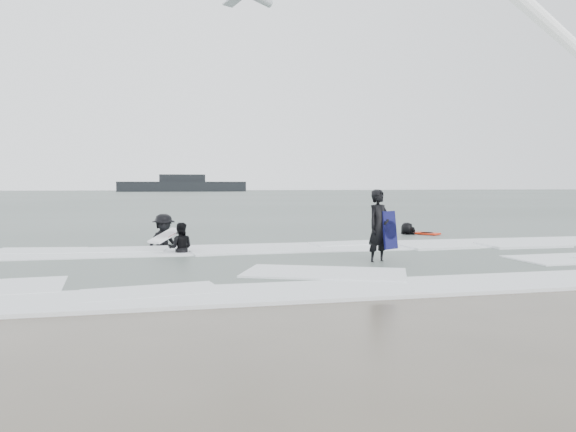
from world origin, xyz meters
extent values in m
plane|color=brown|center=(0.00, 0.00, 0.00)|extent=(320.00, 320.00, 0.00)
plane|color=#47544C|center=(0.00, 80.00, 0.06)|extent=(320.00, 320.00, 0.00)
imported|color=black|center=(1.83, 2.67, 0.00)|extent=(0.82, 0.72, 1.90)
imported|color=black|center=(-3.00, 5.57, 0.00)|extent=(0.78, 0.64, 1.47)
imported|color=black|center=(-3.48, 7.64, 0.00)|extent=(1.42, 1.30, 1.91)
imported|color=black|center=(5.90, 9.56, 0.00)|extent=(0.75, 0.95, 1.51)
imported|color=black|center=(5.69, 9.57, 0.00)|extent=(0.97, 0.85, 1.68)
cube|color=white|center=(0.00, -0.60, 0.03)|extent=(30.03, 2.32, 0.07)
cube|color=white|center=(0.00, 6.00, 0.04)|extent=(30.00, 2.60, 0.09)
cube|color=black|center=(0.36, 133.55, 1.30)|extent=(31.65, 5.65, 2.49)
cube|color=black|center=(0.36, 133.55, 3.45)|extent=(11.30, 3.39, 1.81)
camera|label=1|loc=(-3.35, -10.55, 2.02)|focal=35.00mm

